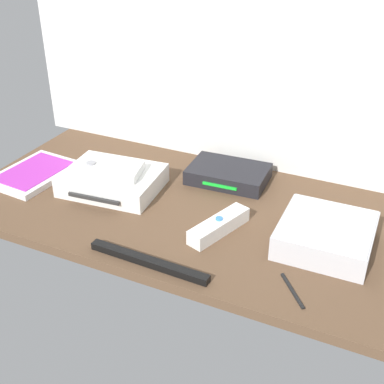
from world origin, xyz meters
The scene contains 10 objects.
ground_plane centered at (0.00, 0.00, -1.00)cm, with size 100.00×48.00×2.00cm, color brown.
back_wall centered at (0.00, 24.60, 32.00)cm, with size 110.00×1.20×64.00cm, color silver.
game_console centered at (-19.79, -0.46, 2.20)cm, with size 22.36×17.93×4.40cm.
mini_computer centered at (28.60, -1.69, 2.64)cm, with size 17.24×17.24×5.30cm.
game_case centered at (-39.98, -2.94, 0.76)cm, with size 15.07×20.03×1.56cm.
network_router centered at (2.42, 14.77, 1.70)cm, with size 18.61×13.07×3.40cm.
remote_wand centered at (8.62, -5.87, 1.51)cm, with size 8.10×15.18×3.40cm.
remote_classic_pad centered at (-19.90, -1.15, 5.41)cm, with size 15.80×10.97×2.40cm.
sensor_bar centered at (1.08, -20.83, 0.70)cm, with size 24.00×1.80×1.40cm, color black.
stylus_pen centered at (26.64, -16.73, 0.35)cm, with size 0.70×0.70×9.00cm, color black.
Camera 1 is at (39.57, -84.25, 58.13)cm, focal length 48.10 mm.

